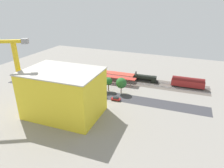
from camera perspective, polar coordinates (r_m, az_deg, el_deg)
The scene contains 22 objects.
ground_plane at distance 107.48m, azimuth -3.80°, elevation -2.19°, with size 174.23×174.23×0.00m, color gray.
rail_bed at distance 125.20m, azimuth 0.43°, elevation 1.58°, with size 108.90×13.67×0.01m, color #5B544C.
street_asphalt at distance 105.68m, azimuth -4.33°, elevation -2.67°, with size 108.90×9.00×0.01m, color #38383D.
track_rails at distance 125.14m, azimuth 0.43°, elevation 1.66°, with size 108.82×11.40×0.12m.
platform_canopy_near at distance 122.44m, azimuth -6.08°, elevation 2.87°, with size 55.51×6.15×4.04m.
platform_canopy_far at distance 128.07m, azimuth -5.24°, elevation 3.78°, with size 52.02×7.17×3.95m.
locomotive at distance 121.74m, azimuth 9.33°, elevation 1.60°, with size 14.89×3.54×5.32m.
passenger_coach at distance 118.86m, azimuth 20.36°, elevation 0.47°, with size 17.46×3.85×5.85m.
parked_car_0 at distance 98.19m, azimuth 1.08°, elevation -4.18°, with size 4.53×2.07×1.77m.
parked_car_1 at distance 100.47m, azimuth -2.81°, elevation -3.54°, with size 4.71×2.04×1.80m.
parked_car_2 at distance 103.97m, azimuth -7.12°, elevation -2.77°, with size 4.12×1.76×1.71m.
parked_car_3 at distance 107.68m, azimuth -10.46°, elevation -2.07°, with size 4.77×2.00×1.65m.
parked_car_4 at distance 111.78m, azimuth -13.83°, elevation -1.41°, with size 4.19×2.04×1.70m.
parked_car_5 at distance 115.84m, azimuth -17.01°, elevation -0.87°, with size 4.13×1.84×1.78m.
construction_building at distance 85.84m, azimuth -13.34°, elevation -2.58°, with size 29.70×20.86×18.89m, color yellow.
construction_roof_slab at distance 82.26m, azimuth -13.94°, elevation 3.50°, with size 30.30×21.46×0.40m, color #B7B2A8.
tower_crane at distance 92.03m, azimuth -25.59°, elevation 3.35°, with size 21.66×12.76×31.03m.
box_truck_0 at distance 98.08m, azimuth -5.15°, elevation -3.72°, with size 8.79×3.34×3.45m.
street_tree_0 at distance 104.03m, azimuth 2.59°, elevation 0.27°, with size 5.50×5.50×8.27m.
street_tree_1 at distance 106.66m, azimuth -2.45°, elevation 0.51°, with size 4.34×4.34×7.12m.
street_tree_2 at distance 106.67m, azimuth -1.00°, elevation 0.77°, with size 4.12×4.12×7.42m.
traffic_light at distance 114.92m, azimuth -10.31°, elevation 1.58°, with size 0.50×0.36×6.70m.
Camera 1 is at (-43.64, 87.10, 45.40)m, focal length 32.86 mm.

